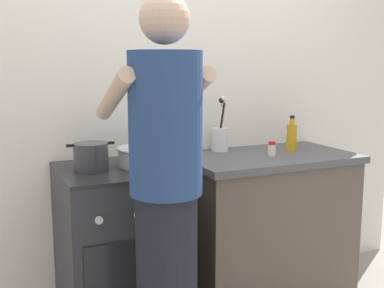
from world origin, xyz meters
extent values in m
cube|color=silver|center=(0.20, 0.50, 1.25)|extent=(3.20, 0.10, 2.50)
cube|color=brown|center=(0.55, 0.15, 0.43)|extent=(0.96, 0.56, 0.86)
cube|color=#4C4C51|center=(0.55, 0.15, 0.88)|extent=(1.00, 0.60, 0.04)
cube|color=#2D2D33|center=(-0.35, 0.15, 0.44)|extent=(0.60, 0.60, 0.88)
cube|color=#232326|center=(-0.35, 0.15, 0.89)|extent=(0.60, 0.60, 0.02)
cube|color=black|center=(-0.35, -0.16, 0.42)|extent=(0.51, 0.01, 0.40)
cylinder|color=silver|center=(-0.53, -0.16, 0.74)|extent=(0.04, 0.01, 0.04)
cylinder|color=silver|center=(-0.35, -0.16, 0.74)|extent=(0.04, 0.01, 0.04)
cylinder|color=silver|center=(-0.17, -0.16, 0.74)|extent=(0.04, 0.01, 0.04)
cylinder|color=#38383D|center=(-0.49, 0.14, 0.97)|extent=(0.17, 0.17, 0.14)
cube|color=black|center=(-0.59, 0.14, 1.03)|extent=(0.04, 0.02, 0.01)
cube|color=black|center=(-0.39, 0.14, 1.03)|extent=(0.04, 0.02, 0.01)
cylinder|color=#B7B7BC|center=(-0.21, 0.14, 0.95)|extent=(0.27, 0.27, 0.10)
torus|color=#B7B7BC|center=(-0.21, 0.14, 0.99)|extent=(0.29, 0.29, 0.01)
cylinder|color=silver|center=(0.34, 0.36, 0.97)|extent=(0.10, 0.10, 0.14)
cylinder|color=silver|center=(0.36, 0.35, 1.06)|extent=(0.02, 0.07, 0.29)
sphere|color=silver|center=(0.36, 0.35, 1.22)|extent=(0.03, 0.03, 0.03)
cylinder|color=#B7BABF|center=(0.36, 0.36, 1.04)|extent=(0.01, 0.03, 0.25)
sphere|color=#B7BABF|center=(0.36, 0.36, 1.18)|extent=(0.03, 0.03, 0.03)
cylinder|color=black|center=(0.35, 0.36, 1.06)|extent=(0.02, 0.08, 0.28)
sphere|color=black|center=(0.35, 0.36, 1.21)|extent=(0.03, 0.03, 0.03)
cylinder|color=silver|center=(0.54, 0.10, 0.93)|extent=(0.04, 0.04, 0.07)
cylinder|color=red|center=(0.54, 0.10, 0.97)|extent=(0.04, 0.04, 0.02)
cylinder|color=gold|center=(0.74, 0.19, 0.98)|extent=(0.06, 0.06, 0.16)
cylinder|color=gold|center=(0.74, 0.19, 1.08)|extent=(0.03, 0.03, 0.04)
cylinder|color=black|center=(0.74, 0.19, 1.11)|extent=(0.03, 0.03, 0.02)
cylinder|color=navy|center=(-0.30, -0.41, 1.19)|extent=(0.30, 0.30, 0.58)
sphere|color=#D3AA8C|center=(-0.30, -0.41, 1.60)|extent=(0.20, 0.20, 0.20)
cylinder|color=#D3AA8C|center=(-0.47, -0.27, 1.30)|extent=(0.07, 0.41, 0.24)
cylinder|color=#D3AA8C|center=(-0.13, -0.27, 1.30)|extent=(0.07, 0.41, 0.24)
camera|label=1|loc=(-1.00, -2.23, 1.44)|focal=45.64mm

